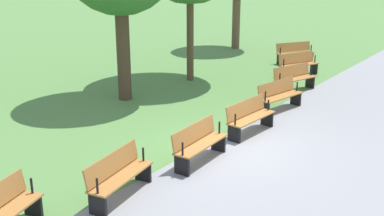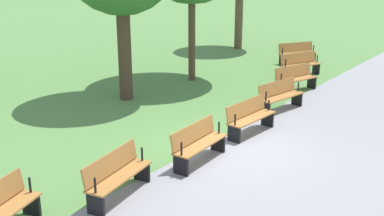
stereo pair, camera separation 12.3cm
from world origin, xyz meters
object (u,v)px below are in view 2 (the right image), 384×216
Objects in this scene: bench_2 at (295,78)px; bench_5 at (198,143)px; bench_1 at (300,64)px; bench_3 at (280,95)px; bench_4 at (250,117)px; bench_6 at (117,174)px; bench_0 at (297,53)px.

bench_5 is (6.81, 0.84, 0.00)m from bench_2.
bench_2 and bench_5 have the same top height.
bench_2 is 1.02× the size of bench_5.
bench_1 is 0.99× the size of bench_3.
bench_4 and bench_5 have the same top height.
bench_3 is at bearing 169.32° from bench_6.
bench_6 is (2.28, -0.28, 0.00)m from bench_5.
bench_2 is at bearing 56.81° from bench_0.
bench_2 is 9.11m from bench_6.
bench_4 is at bearing 49.72° from bench_0.
bench_6 is at bearing 10.68° from bench_3.
bench_0 is 9.10m from bench_4.
bench_0 and bench_5 have the same top height.
bench_3 is 4.59m from bench_5.
bench_3 is 1.02× the size of bench_5.
bench_0 is at bearing -158.76° from bench_4.
bench_4 is (4.51, 0.84, 0.00)m from bench_2.
bench_1 is 6.86m from bench_4.
bench_5 is (4.58, 0.28, 0.00)m from bench_3.
bench_0 is 13.48m from bench_6.
bench_1 is at bearing 60.35° from bench_0.
bench_1 is 1.01× the size of bench_4.
bench_4 is at bearing 176.44° from bench_5.
bench_0 is 0.98× the size of bench_5.
bench_4 is at bearing 165.78° from bench_6.
bench_1 and bench_5 have the same top height.
bench_4 is 4.59m from bench_6.
bench_1 and bench_4 have the same top height.
bench_5 is at bearing 46.19° from bench_0.
bench_3 and bench_6 have the same top height.
bench_0 is 0.96× the size of bench_3.
bench_0 is 6.85m from bench_3.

